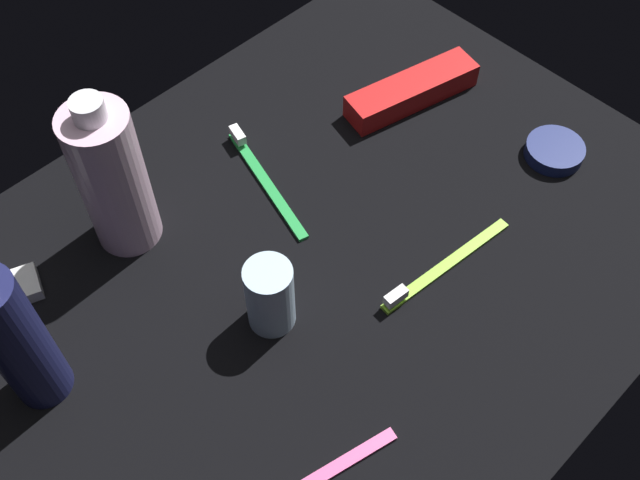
{
  "coord_description": "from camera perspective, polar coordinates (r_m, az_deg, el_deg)",
  "views": [
    {
      "loc": [
        -32.03,
        -32.7,
        68.34
      ],
      "look_at": [
        0.0,
        0.0,
        3.0
      ],
      "focal_mm": 42.44,
      "sensor_mm": 36.0,
      "label": 1
    }
  ],
  "objects": [
    {
      "name": "cream_tin_left",
      "position": [
        0.95,
        17.26,
        6.44
      ],
      "size": [
        6.96,
        6.96,
        1.67
      ],
      "primitive_type": "cylinder",
      "color": "navy",
      "rests_on": "ground_plane"
    },
    {
      "name": "toothbrush_lime",
      "position": [
        0.82,
        9.0,
        -2.14
      ],
      "size": [
        18.03,
        2.96,
        2.1
      ],
      "color": "#8CD133",
      "rests_on": "ground_plane"
    },
    {
      "name": "ground_plane",
      "position": [
        0.83,
        0.0,
        -1.43
      ],
      "size": [
        84.0,
        64.0,
        1.2
      ],
      "primitive_type": "cube",
      "color": "black"
    },
    {
      "name": "toothpaste_box_red",
      "position": [
        0.97,
        6.93,
        11.12
      ],
      "size": [
        18.14,
        8.3,
        3.2
      ],
      "primitive_type": "cube",
      "rotation": [
        0.0,
        0.0,
        -0.23
      ],
      "color": "red",
      "rests_on": "ground_plane"
    },
    {
      "name": "lotion_bottle",
      "position": [
        0.72,
        -21.99,
        -7.01
      ],
      "size": [
        5.36,
        5.36,
        20.54
      ],
      "color": "#1B1E4C",
      "rests_on": "ground_plane"
    },
    {
      "name": "deodorant_stick",
      "position": [
        0.75,
        -3.79,
        -4.24
      ],
      "size": [
        4.88,
        4.88,
        8.69
      ],
      "primitive_type": "cylinder",
      "color": "silver",
      "rests_on": "ground_plane"
    },
    {
      "name": "toothbrush_green",
      "position": [
        0.89,
        -4.38,
        4.89
      ],
      "size": [
        5.8,
        17.7,
        2.1
      ],
      "color": "green",
      "rests_on": "ground_plane"
    },
    {
      "name": "bodywash_bottle",
      "position": [
        0.8,
        -15.39,
        4.49
      ],
      "size": [
        7.06,
        7.06,
        20.03
      ],
      "color": "silver",
      "rests_on": "ground_plane"
    }
  ]
}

